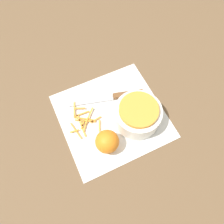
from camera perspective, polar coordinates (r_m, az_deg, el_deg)
name	(u,v)px	position (r m, az deg, el deg)	size (l,w,h in m)	color
ground_plane	(112,116)	(0.79, 0.00, -1.12)	(4.00, 4.00, 0.00)	brown
cutting_board	(112,116)	(0.79, 0.00, -1.03)	(0.36, 0.35, 0.01)	silver
bowl_speckled	(138,114)	(0.75, 6.72, -0.59)	(0.16, 0.16, 0.08)	silver
knife	(119,96)	(0.82, 1.94, 4.24)	(0.28, 0.10, 0.02)	brown
orange_left	(107,142)	(0.71, -1.29, -7.73)	(0.08, 0.08, 0.08)	orange
peel_pile	(83,121)	(0.78, -7.52, -2.22)	(0.12, 0.15, 0.01)	orange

